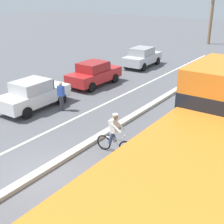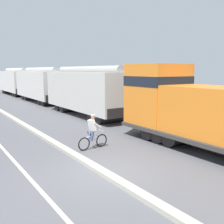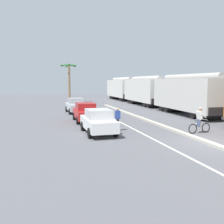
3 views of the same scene
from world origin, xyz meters
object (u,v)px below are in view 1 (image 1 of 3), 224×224
(locomotive, at_px, (188,199))
(palm_tree_near, at_px, (213,3))
(parked_car_white, at_px, (33,94))
(cyclist, at_px, (114,135))
(parked_car_red, at_px, (94,74))
(pedestrian_by_cars, at_px, (61,96))
(parked_car_silver, at_px, (142,57))

(locomotive, distance_m, palm_tree_near, 33.00)
(parked_car_white, height_order, cyclist, cyclist)
(parked_car_white, height_order, parked_car_red, same)
(palm_tree_near, bearing_deg, cyclist, -78.48)
(parked_car_white, bearing_deg, parked_car_red, 89.72)
(parked_car_red, bearing_deg, cyclist, -47.00)
(palm_tree_near, xyz_separation_m, pedestrian_by_cars, (0.66, -25.65, -3.79))
(parked_car_red, bearing_deg, palm_tree_near, 87.75)
(parked_car_silver, bearing_deg, pedestrian_by_cars, -82.56)
(cyclist, bearing_deg, locomotive, -37.84)
(locomotive, xyz_separation_m, parked_car_white, (-10.95, 5.03, -0.98))
(locomotive, distance_m, parked_car_red, 15.12)
(palm_tree_near, bearing_deg, locomotive, -72.10)
(parked_car_red, height_order, parked_car_silver, same)
(parked_car_white, bearing_deg, parked_car_silver, 89.88)
(parked_car_white, xyz_separation_m, parked_car_red, (0.03, 5.38, 0.00))
(parked_car_silver, distance_m, cyclist, 15.02)
(locomotive, bearing_deg, parked_car_white, 155.34)
(pedestrian_by_cars, bearing_deg, palm_tree_near, 91.47)
(parked_car_red, bearing_deg, parked_car_white, -90.28)
(parked_car_red, relative_size, palm_tree_near, 0.66)
(locomotive, relative_size, pedestrian_by_cars, 7.17)
(parked_car_silver, xyz_separation_m, palm_tree_near, (0.82, 14.30, 3.82))
(locomotive, height_order, cyclist, locomotive)
(locomotive, relative_size, parked_car_silver, 2.72)
(pedestrian_by_cars, bearing_deg, parked_car_silver, 97.44)
(cyclist, xyz_separation_m, palm_tree_near, (-5.67, 27.84, 3.82))
(palm_tree_near, bearing_deg, pedestrian_by_cars, -88.53)
(parked_car_red, distance_m, pedestrian_by_cars, 4.99)
(palm_tree_near, bearing_deg, parked_car_red, -92.25)
(parked_car_silver, height_order, cyclist, cyclist)
(cyclist, bearing_deg, pedestrian_by_cars, 156.35)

